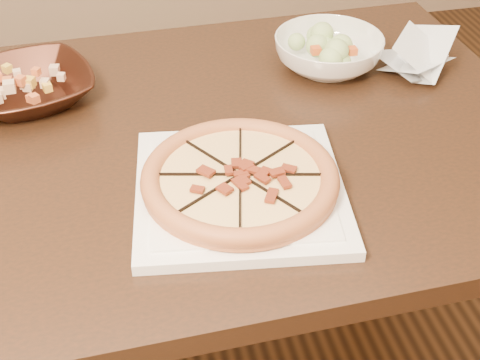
{
  "coord_description": "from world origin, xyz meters",
  "views": [
    {
      "loc": [
        -0.0,
        -0.86,
        1.41
      ],
      "look_at": [
        0.17,
        -0.08,
        0.78
      ],
      "focal_mm": 50.0,
      "sensor_mm": 36.0,
      "label": 1
    }
  ],
  "objects_px": {
    "dining_table": "(176,186)",
    "salad_bowl": "(328,53)",
    "pizza": "(240,178)",
    "bronze_bowl": "(29,88)",
    "plate": "(240,190)"
  },
  "relations": [
    {
      "from": "plate",
      "to": "bronze_bowl",
      "type": "xyz_separation_m",
      "value": [
        -0.32,
        0.35,
        0.02
      ]
    },
    {
      "from": "dining_table",
      "to": "bronze_bowl",
      "type": "height_order",
      "value": "bronze_bowl"
    },
    {
      "from": "bronze_bowl",
      "to": "salad_bowl",
      "type": "distance_m",
      "value": 0.58
    },
    {
      "from": "bronze_bowl",
      "to": "salad_bowl",
      "type": "height_order",
      "value": "salad_bowl"
    },
    {
      "from": "plate",
      "to": "bronze_bowl",
      "type": "distance_m",
      "value": 0.48
    },
    {
      "from": "bronze_bowl",
      "to": "dining_table",
      "type": "bearing_deg",
      "value": -36.41
    },
    {
      "from": "dining_table",
      "to": "plate",
      "type": "bearing_deg",
      "value": -65.89
    },
    {
      "from": "plate",
      "to": "dining_table",
      "type": "bearing_deg",
      "value": 114.11
    },
    {
      "from": "dining_table",
      "to": "salad_bowl",
      "type": "height_order",
      "value": "salad_bowl"
    },
    {
      "from": "dining_table",
      "to": "salad_bowl",
      "type": "xyz_separation_m",
      "value": [
        0.34,
        0.18,
        0.14
      ]
    },
    {
      "from": "bronze_bowl",
      "to": "salad_bowl",
      "type": "xyz_separation_m",
      "value": [
        0.58,
        0.0,
        0.01
      ]
    },
    {
      "from": "plate",
      "to": "pizza",
      "type": "distance_m",
      "value": 0.02
    },
    {
      "from": "pizza",
      "to": "bronze_bowl",
      "type": "height_order",
      "value": "bronze_bowl"
    },
    {
      "from": "salad_bowl",
      "to": "bronze_bowl",
      "type": "bearing_deg",
      "value": -179.77
    },
    {
      "from": "pizza",
      "to": "salad_bowl",
      "type": "bearing_deg",
      "value": 53.76
    }
  ]
}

